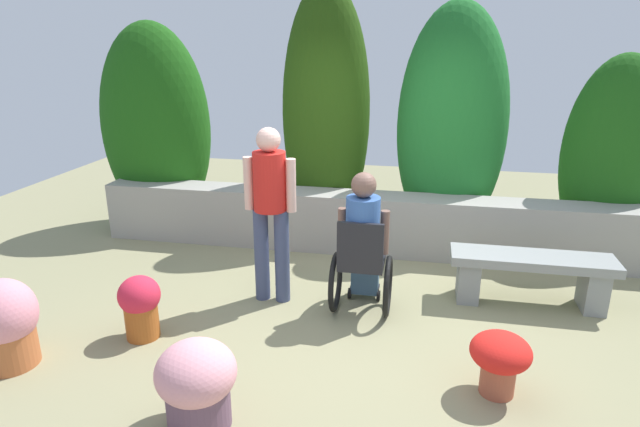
# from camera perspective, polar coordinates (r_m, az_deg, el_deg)

# --- Properties ---
(ground_plane) EXTENTS (12.16, 12.16, 0.00)m
(ground_plane) POSITION_cam_1_polar(r_m,az_deg,el_deg) (4.98, 3.68, -10.87)
(ground_plane) COLOR gray
(stone_retaining_wall) EXTENTS (6.60, 0.44, 0.69)m
(stone_retaining_wall) POSITION_cam_1_polar(r_m,az_deg,el_deg) (6.31, 5.73, -1.05)
(stone_retaining_wall) COLOR #99958D
(stone_retaining_wall) RESTS_ON ground
(hedge_backdrop) EXTENTS (6.83, 1.06, 3.07)m
(hedge_backdrop) POSITION_cam_1_polar(r_m,az_deg,el_deg) (6.61, 2.83, 8.99)
(hedge_backdrop) COLOR #1B5413
(hedge_backdrop) RESTS_ON ground
(stone_bench) EXTENTS (1.48, 0.41, 0.49)m
(stone_bench) POSITION_cam_1_polar(r_m,az_deg,el_deg) (5.43, 21.52, -5.84)
(stone_bench) COLOR gray
(stone_bench) RESTS_ON ground
(person_in_wheelchair) EXTENTS (0.53, 0.66, 1.33)m
(person_in_wheelchair) POSITION_cam_1_polar(r_m,az_deg,el_deg) (4.84, 4.58, -3.64)
(person_in_wheelchair) COLOR black
(person_in_wheelchair) RESTS_ON ground
(person_standing_companion) EXTENTS (0.49, 0.30, 1.67)m
(person_standing_companion) POSITION_cam_1_polar(r_m,az_deg,el_deg) (4.93, -5.31, 1.02)
(person_standing_companion) COLOR #3C4567
(person_standing_companion) RESTS_ON ground
(flower_pot_purple_near) EXTENTS (0.50, 0.50, 0.71)m
(flower_pot_purple_near) POSITION_cam_1_polar(r_m,az_deg,el_deg) (4.79, -30.56, -9.96)
(flower_pot_purple_near) COLOR #B65F33
(flower_pot_purple_near) RESTS_ON ground
(flower_pot_terracotta_by_wall) EXTENTS (0.43, 0.43, 0.46)m
(flower_pot_terracotta_by_wall) POSITION_cam_1_polar(r_m,az_deg,el_deg) (4.08, 18.60, -14.35)
(flower_pot_terracotta_by_wall) COLOR #A54F38
(flower_pot_terracotta_by_wall) RESTS_ON ground
(flower_pot_red_accent) EXTENTS (0.52, 0.52, 0.60)m
(flower_pot_red_accent) POSITION_cam_1_polar(r_m,az_deg,el_deg) (3.67, -12.98, -17.10)
(flower_pot_red_accent) COLOR #624459
(flower_pot_red_accent) RESTS_ON ground
(flower_pot_small_foreground) EXTENTS (0.35, 0.35, 0.55)m
(flower_pot_small_foreground) POSITION_cam_1_polar(r_m,az_deg,el_deg) (4.76, -18.59, -9.11)
(flower_pot_small_foreground) COLOR #A5521E
(flower_pot_small_foreground) RESTS_ON ground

